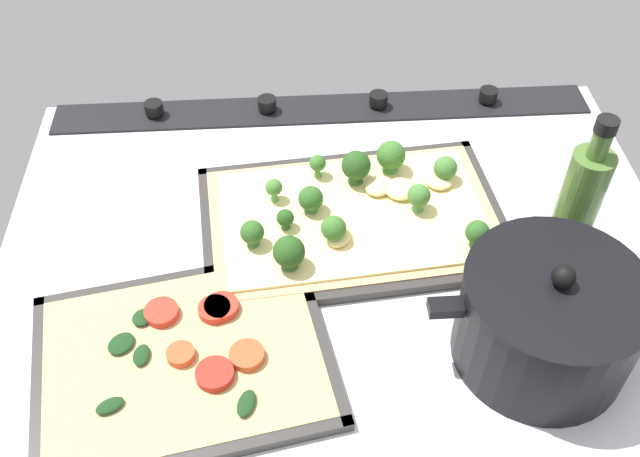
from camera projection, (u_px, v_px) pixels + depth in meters
The scene contains 8 objects.
ground_plane at pixel (339, 258), 91.59cm from camera, with size 85.23×65.22×3.00cm, color silver.
stove_control_panel at pixel (323, 107), 110.25cm from camera, with size 81.82×7.00×2.60cm.
baking_tray_front at pixel (353, 222), 93.39cm from camera, with size 41.04×28.82×1.30cm.
broccoli_pizza at pixel (355, 211), 92.46cm from camera, with size 38.43×26.20×6.16cm.
baking_tray_back at pixel (184, 361), 78.59cm from camera, with size 35.71×29.84×1.30cm.
veggie_pizza_back at pixel (185, 356), 78.27cm from camera, with size 32.93×27.06×1.90cm.
cooking_pot at pixel (547, 320), 75.65cm from camera, with size 26.03×19.20×14.15cm.
oil_bottle at pixel (580, 200), 85.00cm from camera, with size 5.00×5.00×20.06cm.
Camera 1 is at (6.36, 60.51, 67.10)cm, focal length 40.36 mm.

